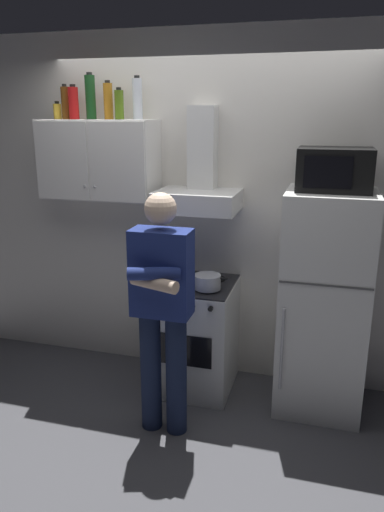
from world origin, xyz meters
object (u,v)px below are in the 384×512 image
(bottle_liquor_amber, at_px, (108,101))
(microwave, at_px, (334,169))
(upper_cabinet, at_px, (99,160))
(bottle_olive_oil, at_px, (119,105))
(bottle_wine_green, at_px, (90,97))
(bottle_soda_red, at_px, (74,103))
(refrigerator, at_px, (324,303))
(bottle_vodka_clear, at_px, (137,99))
(bottle_spice_jar, at_px, (57,111))
(bottle_beer_brown, at_px, (65,103))
(person_standing, at_px, (162,307))
(stove_oven, at_px, (194,335))
(range_hood, at_px, (199,183))
(cooking_pot, at_px, (208,282))

(bottle_liquor_amber, bearing_deg, microwave, -4.54)
(upper_cabinet, distance_m, bottle_liquor_amber, 0.44)
(bottle_olive_oil, relative_size, bottle_wine_green, 0.67)
(upper_cabinet, height_order, bottle_soda_red, bottle_soda_red)
(refrigerator, bearing_deg, bottle_vodka_clear, 173.33)
(bottle_liquor_amber, distance_m, bottle_spice_jar, 0.43)
(refrigerator, bearing_deg, bottle_olive_oil, 175.93)
(bottle_beer_brown, distance_m, bottle_wine_green, 0.21)
(bottle_beer_brown, distance_m, bottle_spice_jar, 0.10)
(upper_cabinet, relative_size, microwave, 1.88)
(bottle_beer_brown, height_order, bottle_olive_oil, bottle_beer_brown)
(refrigerator, distance_m, bottle_spice_jar, 2.46)
(person_standing, xyz_separation_m, bottle_vodka_clear, (-0.43, 0.77, 1.30))
(stove_oven, relative_size, refrigerator, 0.55)
(bottle_spice_jar, bearing_deg, range_hood, -0.29)
(bottle_vodka_clear, xyz_separation_m, bottle_wine_green, (-0.36, -0.03, 0.01))
(person_standing, xyz_separation_m, bottle_olive_oil, (-0.56, 0.72, 1.26))
(bottle_beer_brown, distance_m, bottle_liquor_amber, 0.34)
(upper_cabinet, distance_m, bottle_soda_red, 0.45)
(refrigerator, bearing_deg, upper_cabinet, 175.93)
(person_standing, xyz_separation_m, bottle_spice_jar, (-1.08, 0.74, 1.21))
(bottle_vodka_clear, bearing_deg, cooking_pot, -25.08)
(upper_cabinet, distance_m, person_standing, 1.35)
(range_hood, bearing_deg, upper_cabinet, -179.91)
(range_hood, height_order, bottle_olive_oil, bottle_olive_oil)
(bottle_wine_green, xyz_separation_m, bottle_spice_jar, (-0.28, -0.01, -0.10))
(bottle_beer_brown, relative_size, bottle_wine_green, 0.76)
(refrigerator, relative_size, person_standing, 0.98)
(bottle_beer_brown, relative_size, bottle_soda_red, 1.02)
(refrigerator, bearing_deg, bottle_liquor_amber, 174.83)
(microwave, height_order, bottle_wine_green, bottle_wine_green)
(bottle_soda_red, bearing_deg, cooking_pot, -10.92)
(range_hood, distance_m, bottle_liquor_amber, 0.92)
(bottle_beer_brown, distance_m, bottle_vodka_clear, 0.57)
(microwave, distance_m, bottle_spice_jar, 2.12)
(refrigerator, relative_size, bottle_beer_brown, 6.25)
(cooking_pot, xyz_separation_m, bottle_soda_red, (-1.10, 0.21, 1.24))
(bottle_olive_oil, height_order, bottle_soda_red, bottle_soda_red)
(stove_oven, bearing_deg, bottle_beer_brown, 173.61)
(upper_cabinet, height_order, bottle_beer_brown, bottle_beer_brown)
(bottle_vodka_clear, bearing_deg, bottle_liquor_amber, -175.57)
(person_standing, height_order, bottle_beer_brown, bottle_beer_brown)
(stove_oven, xyz_separation_m, bottle_olive_oil, (-0.61, 0.11, 1.72))
(range_hood, height_order, microwave, range_hood)
(range_hood, distance_m, person_standing, 1.01)
(person_standing, bearing_deg, microwave, 32.00)
(range_hood, relative_size, bottle_olive_oil, 3.32)
(bottle_wine_green, bearing_deg, microwave, -3.79)
(bottle_liquor_amber, bearing_deg, bottle_beer_brown, -174.38)
(upper_cabinet, xyz_separation_m, stove_oven, (0.80, -0.13, -1.32))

